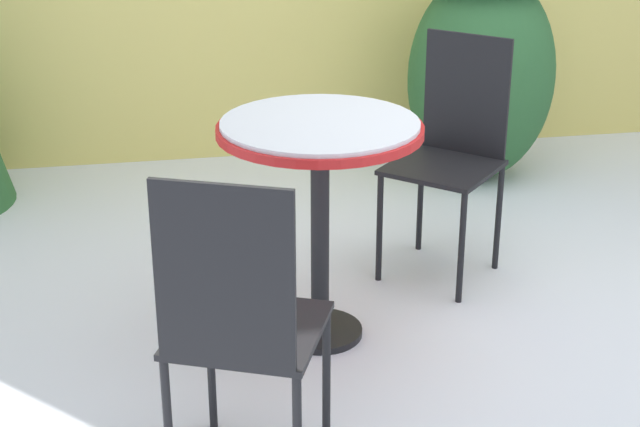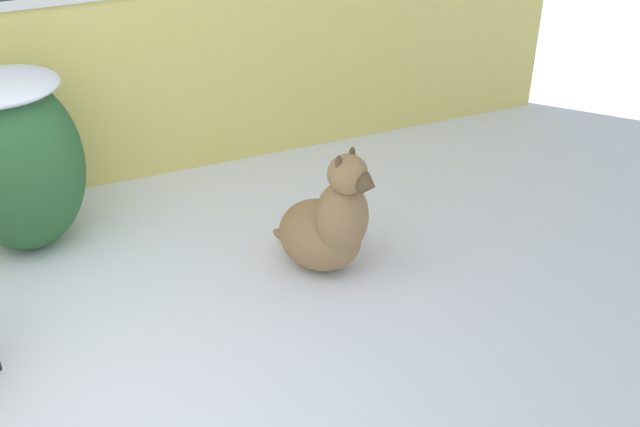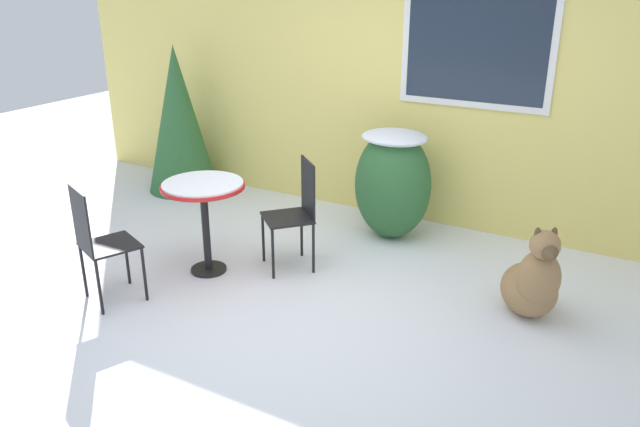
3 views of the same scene
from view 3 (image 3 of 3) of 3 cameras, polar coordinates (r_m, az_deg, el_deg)
name	(u,v)px [view 3 (image 3 of 3)]	position (r m, az deg, el deg)	size (l,w,h in m)	color
ground_plane	(282,305)	(4.84, -3.51, -8.37)	(16.00, 16.00, 0.00)	white
house_wall	(406,70)	(6.20, 7.84, 12.87)	(8.00, 0.10, 2.91)	#E5D16B
shrub_left	(393,181)	(5.86, 6.67, 2.93)	(0.72, 0.63, 1.04)	#2D6033
evergreen_bush	(179,120)	(7.26, -12.79, 8.38)	(0.79, 0.79, 1.64)	#2D6033
patio_table	(204,198)	(5.17, -10.59, 1.40)	(0.68, 0.68, 0.79)	black
patio_chair_near_table	(296,210)	(5.23, -2.23, 0.33)	(0.54, 0.54, 0.94)	black
patio_chair_far_side	(99,240)	(4.94, -19.54, -2.31)	(0.50, 0.50, 0.94)	black
dog	(533,283)	(4.81, 18.88, -5.99)	(0.59, 0.64, 0.76)	#937047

